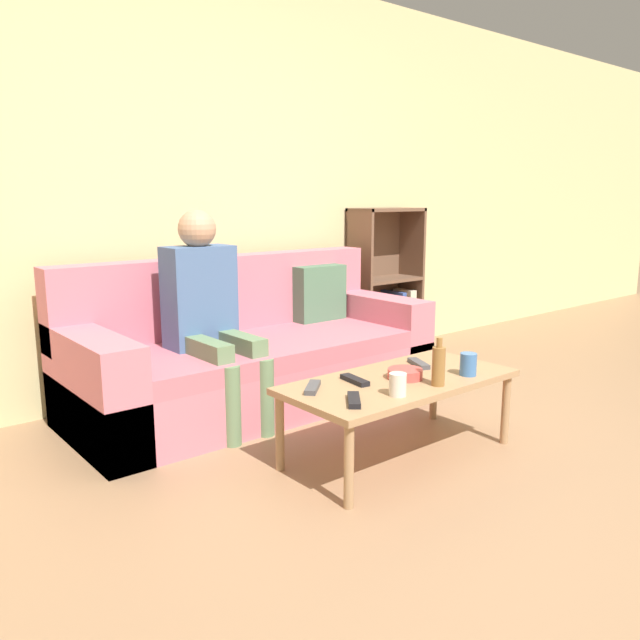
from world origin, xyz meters
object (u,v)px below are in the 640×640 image
at_px(tv_remote_3, 355,380).
at_px(snack_bowl, 405,374).
at_px(bookshelf, 383,301).
at_px(tv_remote_0, 419,363).
at_px(tv_remote_2, 354,400).
at_px(tv_remote_1, 313,387).
at_px(cup_near, 468,364).
at_px(cup_far, 398,384).
at_px(couch, 253,357).
at_px(coffee_table, 399,386).
at_px(bottle, 439,365).
at_px(person_adult, 207,304).

bearing_deg(tv_remote_3, snack_bowl, -16.87).
bearing_deg(bookshelf, tv_remote_0, -129.35).
xyz_separation_m(tv_remote_0, tv_remote_2, (-0.63, -0.21, 0.00)).
bearing_deg(snack_bowl, tv_remote_1, 162.88).
xyz_separation_m(bookshelf, tv_remote_2, (-1.75, -1.58, -0.02)).
height_order(cup_near, tv_remote_3, cup_near).
height_order(bookshelf, snack_bowl, bookshelf).
xyz_separation_m(cup_far, tv_remote_2, (-0.20, 0.05, -0.04)).
height_order(couch, coffee_table, couch).
bearing_deg(cup_near, bookshelf, 56.70).
xyz_separation_m(bookshelf, tv_remote_3, (-1.55, -1.37, -0.02)).
bearing_deg(bottle, tv_remote_2, 172.09).
height_order(bookshelf, tv_remote_0, bookshelf).
distance_m(couch, tv_remote_1, 1.01).
xyz_separation_m(cup_far, tv_remote_3, (-0.01, 0.25, -0.04)).
height_order(snack_bowl, bottle, bottle).
bearing_deg(cup_near, person_adult, 121.94).
height_order(person_adult, snack_bowl, person_adult).
bearing_deg(tv_remote_3, bottle, -39.03).
relative_size(coffee_table, cup_near, 10.56).
distance_m(coffee_table, person_adult, 1.13).
distance_m(coffee_table, cup_near, 0.34).
height_order(bookshelf, cup_near, bookshelf).
bearing_deg(bottle, tv_remote_0, 56.40).
height_order(coffee_table, cup_near, cup_near).
xyz_separation_m(tv_remote_0, bottle, (-0.18, -0.28, 0.08)).
bearing_deg(snack_bowl, couch, 96.05).
bearing_deg(couch, tv_remote_3, -96.12).
xyz_separation_m(person_adult, cup_far, (0.24, -1.16, -0.22)).
relative_size(bookshelf, snack_bowl, 6.96).
bearing_deg(bottle, tv_remote_1, 147.23).
relative_size(coffee_table, bottle, 5.14).
distance_m(tv_remote_0, tv_remote_1, 0.65).
relative_size(cup_far, snack_bowl, 0.60).
xyz_separation_m(cup_near, tv_remote_0, (-0.05, 0.26, -0.04)).
bearing_deg(bookshelf, tv_remote_3, -138.61).
relative_size(coffee_table, tv_remote_2, 6.93).
relative_size(person_adult, cup_near, 10.72).
xyz_separation_m(cup_far, tv_remote_1, (-0.23, 0.29, -0.04)).
bearing_deg(snack_bowl, coffee_table, 142.07).
bearing_deg(bookshelf, bottle, -128.44).
bearing_deg(bottle, tv_remote_3, 133.39).
bearing_deg(coffee_table, bookshelf, 47.12).
bearing_deg(tv_remote_0, cup_near, -55.01).
bearing_deg(tv_remote_0, tv_remote_1, -158.33).
distance_m(coffee_table, tv_remote_0, 0.26).
bearing_deg(couch, coffee_table, -84.89).
bearing_deg(bookshelf, couch, -165.31).
distance_m(cup_near, snack_bowl, 0.31).
bearing_deg(tv_remote_3, tv_remote_1, 178.63).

